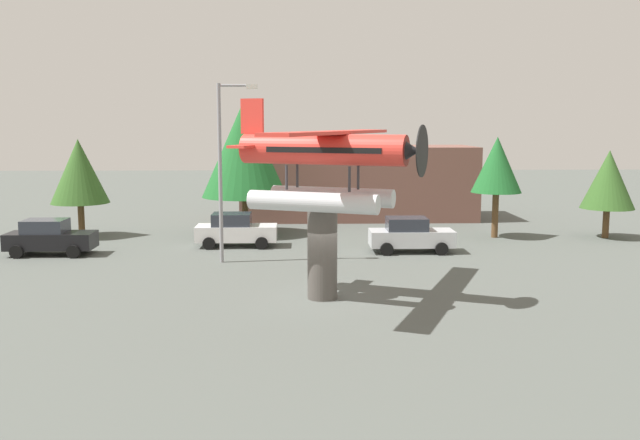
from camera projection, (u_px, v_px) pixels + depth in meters
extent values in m
plane|color=#515651|center=(322.00, 298.00, 25.88)|extent=(140.00, 140.00, 0.00)
cylinder|color=#4C4742|center=(322.00, 254.00, 25.65)|extent=(1.10, 1.10, 3.35)
cylinder|color=silver|center=(312.00, 202.00, 24.45)|extent=(4.70, 2.49, 0.70)
cylinder|color=#333338|center=(349.00, 179.00, 24.37)|extent=(0.13, 0.13, 0.90)
cylinder|color=#333338|center=(287.00, 177.00, 25.22)|extent=(0.13, 0.13, 0.90)
cylinder|color=silver|center=(332.00, 196.00, 26.30)|extent=(4.70, 2.49, 0.70)
cylinder|color=#333338|center=(358.00, 177.00, 25.30)|extent=(0.13, 0.13, 0.90)
cylinder|color=#333338|center=(297.00, 175.00, 26.15)|extent=(0.13, 0.13, 0.90)
cylinder|color=red|center=(322.00, 150.00, 25.12)|extent=(6.15, 3.40, 1.10)
cube|color=black|center=(328.00, 150.00, 25.05)|extent=(4.44, 2.72, 0.20)
cone|color=#262628|center=(411.00, 151.00, 23.97)|extent=(0.98, 1.08, 0.88)
cylinder|color=black|center=(422.00, 151.00, 23.83)|extent=(0.73, 1.68, 1.80)
cube|color=red|center=(333.00, 133.00, 24.89)|extent=(5.01, 10.02, 0.12)
cube|color=red|center=(253.00, 146.00, 26.10)|extent=(1.72, 2.85, 0.10)
cube|color=red|center=(252.00, 116.00, 25.94)|extent=(0.88, 0.46, 1.30)
cube|color=black|center=(51.00, 240.00, 34.25)|extent=(4.20, 1.70, 0.80)
cube|color=#2D333D|center=(45.00, 226.00, 34.15)|extent=(2.00, 1.56, 0.64)
cylinder|color=black|center=(73.00, 252.00, 33.46)|extent=(0.64, 0.22, 0.64)
cylinder|color=black|center=(85.00, 245.00, 35.24)|extent=(0.64, 0.22, 0.64)
cylinder|color=black|center=(16.00, 252.00, 33.38)|extent=(0.64, 0.22, 0.64)
cylinder|color=black|center=(31.00, 245.00, 35.16)|extent=(0.64, 0.22, 0.64)
cube|color=white|center=(237.00, 233.00, 36.60)|extent=(4.20, 1.70, 0.80)
cube|color=#2D333D|center=(232.00, 219.00, 36.49)|extent=(2.00, 1.56, 0.64)
cylinder|color=black|center=(262.00, 243.00, 35.80)|extent=(0.64, 0.22, 0.64)
cylinder|color=black|center=(263.00, 237.00, 37.58)|extent=(0.64, 0.22, 0.64)
cylinder|color=black|center=(209.00, 243.00, 35.72)|extent=(0.64, 0.22, 0.64)
cylinder|color=black|center=(213.00, 238.00, 37.50)|extent=(0.64, 0.22, 0.64)
cube|color=silver|center=(411.00, 238.00, 34.99)|extent=(4.20, 1.70, 0.80)
cube|color=#2D333D|center=(407.00, 224.00, 34.88)|extent=(2.00, 1.56, 0.64)
cylinder|color=black|center=(442.00, 249.00, 34.19)|extent=(0.64, 0.22, 0.64)
cylinder|color=black|center=(435.00, 243.00, 35.97)|extent=(0.64, 0.22, 0.64)
cylinder|color=black|center=(387.00, 249.00, 34.11)|extent=(0.64, 0.22, 0.64)
cylinder|color=black|center=(382.00, 243.00, 35.90)|extent=(0.64, 0.22, 0.64)
cylinder|color=gray|center=(220.00, 174.00, 31.98)|extent=(0.18, 0.18, 8.23)
cylinder|color=gray|center=(236.00, 85.00, 31.45)|extent=(1.60, 0.12, 0.12)
cube|color=silver|center=(252.00, 87.00, 31.48)|extent=(0.50, 0.28, 0.20)
cube|color=brown|center=(357.00, 182.00, 47.41)|extent=(15.59, 5.74, 4.88)
cylinder|color=brown|center=(81.00, 220.00, 39.68)|extent=(0.36, 0.36, 1.93)
cone|color=#335B23|center=(79.00, 171.00, 39.30)|extent=(3.26, 3.26, 3.62)
cylinder|color=brown|center=(245.00, 216.00, 40.49)|extent=(0.36, 0.36, 2.22)
cone|color=#1E6028|center=(244.00, 149.00, 39.95)|extent=(4.93, 4.93, 5.48)
cylinder|color=brown|center=(495.00, 215.00, 39.41)|extent=(0.36, 0.36, 2.57)
cone|color=#1E6028|center=(497.00, 165.00, 39.02)|extent=(2.81, 2.81, 3.12)
cylinder|color=brown|center=(606.00, 223.00, 39.33)|extent=(0.36, 0.36, 1.67)
cone|color=#335B23|center=(608.00, 179.00, 38.99)|extent=(2.94, 2.94, 3.27)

